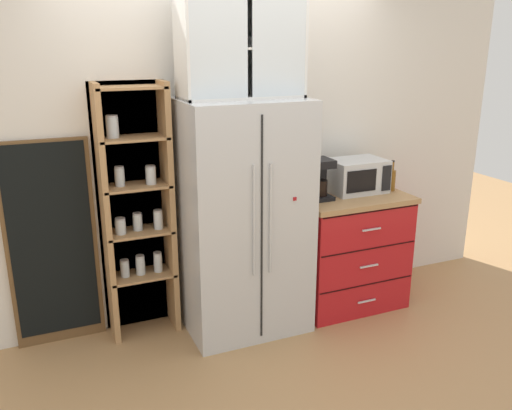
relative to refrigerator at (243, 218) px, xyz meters
The scene contains 12 objects.
ground_plane 0.85m from the refrigerator, 90.00° to the right, with size 10.70×10.70×0.00m, color tan.
wall_back_cream 0.57m from the refrigerator, 90.00° to the left, with size 5.00×0.10×2.55m, color silver.
refrigerator is the anchor object (origin of this frame).
pantry_shelf_column 0.77m from the refrigerator, 160.07° to the left, with size 0.52×0.29×1.83m.
counter_cabinet 0.98m from the refrigerator, ahead, with size 0.88×0.66×0.93m.
microwave 1.02m from the refrigerator, ahead, with size 0.44×0.33×0.26m.
coffee_maker 0.66m from the refrigerator, ahead, with size 0.17×0.20×0.31m.
mug_charcoal 0.91m from the refrigerator, ahead, with size 0.11×0.08×0.08m.
mug_cream 0.91m from the refrigerator, ahead, with size 0.12×0.08×0.09m.
bottle_amber 1.29m from the refrigerator, ahead, with size 0.06×0.06×0.25m.
upper_cabinet 1.18m from the refrigerator, 90.00° to the left, with size 0.84×0.32×0.65m.
chalkboard_menu 1.34m from the refrigerator, 166.84° to the left, with size 0.60×0.04×1.47m.
Camera 1 is at (-1.36, -3.38, 2.08)m, focal length 37.45 mm.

